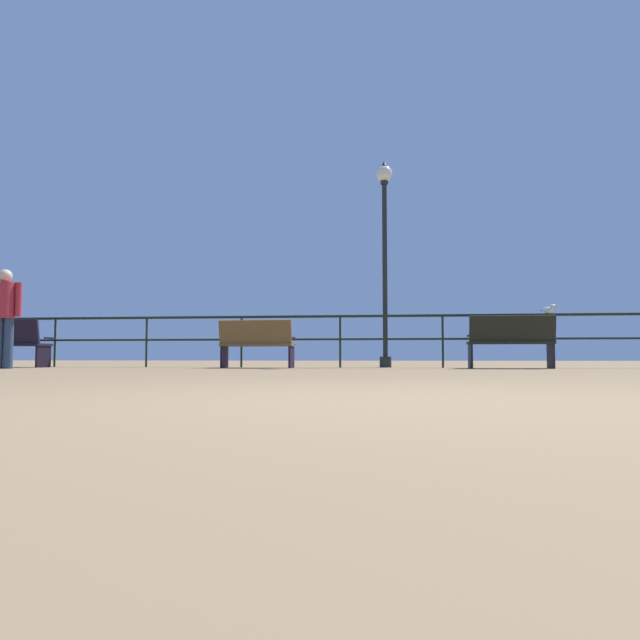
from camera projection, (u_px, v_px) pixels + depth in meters
name	position (u px, v px, depth m)	size (l,w,h in m)	color
ground_plane	(398.00, 401.00, 2.96)	(60.00, 60.00, 0.00)	olive
pier_railing	(391.00, 328.00, 12.00)	(22.58, 0.05, 1.06)	black
bench_far_left	(7.00, 341.00, 12.17)	(1.63, 0.77, 0.97)	black
bench_near_left	(257.00, 342.00, 11.59)	(1.45, 0.65, 0.93)	brown
bench_near_right	(511.00, 340.00, 11.03)	(1.54, 0.71, 0.97)	black
lamppost_center	(385.00, 240.00, 12.35)	(0.33, 0.33, 4.30)	black
person_by_bench	(4.00, 311.00, 10.99)	(0.57, 0.35, 1.83)	navy
seagull_on_rail	(549.00, 309.00, 11.66)	(0.28, 0.32, 0.17)	white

